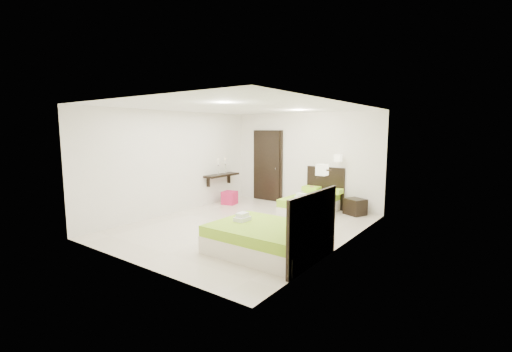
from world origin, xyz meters
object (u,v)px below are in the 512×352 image
Objects in this scene: bed_double at (269,238)px; ottoman at (230,198)px; bed_single at (312,203)px; nightstand at (355,207)px.

ottoman is at bearing 139.72° from bed_double.
bed_single reaches higher than nightstand.
bed_double is 4.06× the size of nightstand.
bed_double is at bearing -40.28° from ottoman.
bed_double is 5.01× the size of ottoman.
ottoman is at bearing -171.65° from bed_single.
nightstand is 1.24× the size of ottoman.
nightstand is at bearing 29.83° from bed_single.
nightstand is at bearing 86.32° from bed_double.
bed_double is (0.70, -3.03, -0.00)m from bed_single.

